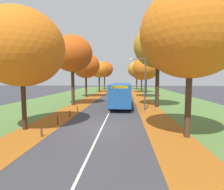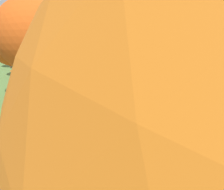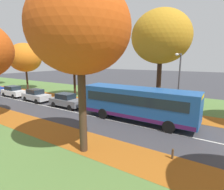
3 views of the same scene
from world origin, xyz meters
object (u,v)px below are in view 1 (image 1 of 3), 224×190
tree_left_distant (104,69)px  tree_right_distant (137,69)px  bollard_third (70,114)px  car_grey_lead (121,94)px  tree_right_mid (146,68)px  tree_right_far (142,71)px  tree_left_nearest (21,48)px  tree_left_near (72,54)px  tree_left_mid (86,66)px  bollard_fourth (77,109)px  car_silver_following (121,92)px  car_blue_fourth_in_line (123,89)px  tree_right_nearest (191,33)px  tree_left_far (99,70)px  bollard_nearest (42,132)px  bus (121,93)px  bollard_second (58,120)px  streetlamp_right (142,78)px  car_white_third_in_line (122,90)px

tree_left_distant → tree_right_distant: size_ratio=1.00×
bollard_third → car_grey_lead: (4.49, 15.96, 0.50)m
tree_right_mid → tree_right_far: (0.31, 12.51, -0.01)m
tree_left_nearest → tree_left_near: bearing=90.0°
tree_left_mid → tree_left_near: bearing=-86.7°
bollard_fourth → car_silver_following: size_ratio=0.14×
car_blue_fourth_in_line → tree_right_nearest: bearing=-83.2°
tree_left_far → bollard_nearest: (1.92, -37.34, -5.84)m
tree_left_nearest → bollard_fourth: size_ratio=14.21×
bollard_fourth → bollard_third: bearing=-89.3°
tree_right_far → bus: size_ratio=0.81×
car_silver_following → car_blue_fourth_in_line: (0.08, 12.09, 0.00)m
tree_left_near → tree_right_nearest: (11.11, -12.60, -0.63)m
tree_right_distant → bollard_second: (-9.16, -46.44, -6.45)m
bollard_fourth → streetlamp_right: streetlamp_right is taller
tree_right_mid → bollard_second: bearing=-113.1°
bollard_fourth → car_silver_following: bearing=76.7°
car_silver_following → bollard_nearest: bearing=-99.2°
tree_right_mid → tree_right_far: bearing=88.6°
tree_right_distant → bollard_second: 47.77m
tree_left_far → bollard_second: bearing=-86.9°
bollard_second → tree_left_far: bearing=93.1°
tree_right_distant → bus: (-4.40, -36.45, -5.11)m
tree_right_far → bollard_third: bearing=-106.9°
tree_right_far → tree_right_distant: bearing=92.8°
bollard_second → bus: bearing=64.5°
car_silver_following → bollard_third: bearing=-101.6°
tree_right_nearest → bollard_third: 12.06m
bollard_nearest → bus: (4.68, 12.82, 1.41)m
tree_right_nearest → tree_right_distant: tree_right_distant is taller
tree_left_distant → bollard_second: tree_left_distant is taller
bollard_fourth → bus: size_ratio=0.06×
tree_right_mid → bus: tree_right_mid is taller
tree_right_distant → streetlamp_right: tree_right_distant is taller
tree_left_nearest → tree_left_distant: tree_left_distant is taller
tree_right_nearest → car_blue_fourth_in_line: size_ratio=2.15×
car_silver_following → car_blue_fourth_in_line: size_ratio=1.00×
bus → tree_left_near: bearing=176.2°
tree_right_nearest → car_blue_fourth_in_line: 39.38m
car_silver_following → car_blue_fourth_in_line: 12.09m
tree_left_near → tree_right_nearest: bearing=-48.6°
tree_right_far → car_blue_fourth_in_line: tree_right_far is taller
tree_left_nearest → bollard_third: (1.96, 4.19, -5.47)m
tree_left_mid → bollard_second: size_ratio=12.02×
tree_left_far → tree_right_distant: 16.24m
car_white_third_in_line → tree_right_far: bearing=41.9°
tree_left_far → tree_right_far: bearing=0.8°
tree_left_far → bollard_fourth: size_ratio=14.03×
bollard_fourth → streetlamp_right: size_ratio=0.10×
tree_right_mid → car_white_third_in_line: (-4.89, 7.85, -5.05)m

